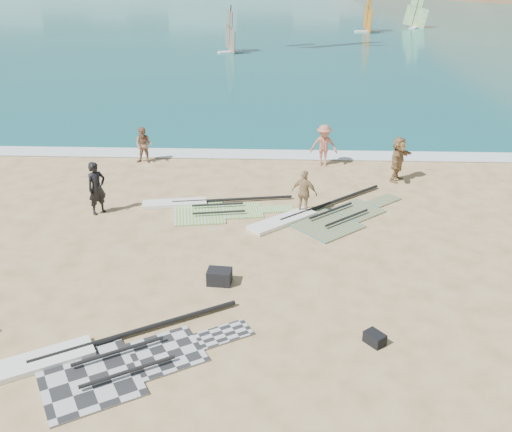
{
  "coord_description": "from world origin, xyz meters",
  "views": [
    {
      "loc": [
        0.56,
        -10.86,
        7.95
      ],
      "look_at": [
        -0.04,
        4.0,
        1.0
      ],
      "focal_mm": 40.0,
      "sensor_mm": 36.0,
      "label": 1
    }
  ],
  "objects_px": {
    "gear_bag_near": "(219,277)",
    "beachgoer_back": "(304,192)",
    "rig_grey": "(95,360)",
    "beachgoer_left": "(144,145)",
    "beachgoer_right": "(398,159)",
    "rig_green": "(205,207)",
    "rig_orange": "(319,217)",
    "person_wetsuit": "(97,188)",
    "beachgoer_mid": "(324,145)",
    "gear_bag_far": "(375,338)"
  },
  "relations": [
    {
      "from": "beachgoer_back",
      "to": "rig_grey",
      "type": "bearing_deg",
      "value": 83.91
    },
    {
      "from": "rig_grey",
      "to": "beachgoer_left",
      "type": "distance_m",
      "value": 12.62
    },
    {
      "from": "beachgoer_mid",
      "to": "rig_green",
      "type": "bearing_deg",
      "value": -130.9
    },
    {
      "from": "person_wetsuit",
      "to": "beachgoer_back",
      "type": "height_order",
      "value": "person_wetsuit"
    },
    {
      "from": "beachgoer_left",
      "to": "gear_bag_far",
      "type": "bearing_deg",
      "value": -51.09
    },
    {
      "from": "rig_orange",
      "to": "beachgoer_right",
      "type": "bearing_deg",
      "value": 7.08
    },
    {
      "from": "gear_bag_far",
      "to": "beachgoer_mid",
      "type": "xyz_separation_m",
      "value": [
        -0.39,
        11.57,
        0.72
      ]
    },
    {
      "from": "beachgoer_left",
      "to": "beachgoer_right",
      "type": "bearing_deg",
      "value": -3.66
    },
    {
      "from": "rig_green",
      "to": "beachgoer_left",
      "type": "relative_size",
      "value": 3.5
    },
    {
      "from": "gear_bag_near",
      "to": "beachgoer_mid",
      "type": "relative_size",
      "value": 0.37
    },
    {
      "from": "rig_grey",
      "to": "beachgoer_left",
      "type": "height_order",
      "value": "beachgoer_left"
    },
    {
      "from": "rig_green",
      "to": "beachgoer_right",
      "type": "relative_size",
      "value": 3.05
    },
    {
      "from": "beachgoer_left",
      "to": "rig_grey",
      "type": "bearing_deg",
      "value": -77.01
    },
    {
      "from": "gear_bag_far",
      "to": "beachgoer_left",
      "type": "distance_m",
      "value": 13.95
    },
    {
      "from": "rig_orange",
      "to": "gear_bag_near",
      "type": "bearing_deg",
      "value": -165.59
    },
    {
      "from": "beachgoer_left",
      "to": "beachgoer_right",
      "type": "xyz_separation_m",
      "value": [
        9.98,
        -1.59,
        0.11
      ]
    },
    {
      "from": "rig_grey",
      "to": "rig_green",
      "type": "height_order",
      "value": "rig_grey"
    },
    {
      "from": "beachgoer_mid",
      "to": "beachgoer_right",
      "type": "distance_m",
      "value": 3.09
    },
    {
      "from": "rig_green",
      "to": "beachgoer_back",
      "type": "xyz_separation_m",
      "value": [
        3.33,
        -0.26,
        0.71
      ]
    },
    {
      "from": "rig_green",
      "to": "beachgoer_back",
      "type": "distance_m",
      "value": 3.42
    },
    {
      "from": "person_wetsuit",
      "to": "beachgoer_back",
      "type": "bearing_deg",
      "value": -46.7
    },
    {
      "from": "beachgoer_right",
      "to": "gear_bag_far",
      "type": "bearing_deg",
      "value": -160.55
    },
    {
      "from": "beachgoer_left",
      "to": "gear_bag_near",
      "type": "bearing_deg",
      "value": -61.21
    },
    {
      "from": "person_wetsuit",
      "to": "beachgoer_right",
      "type": "xyz_separation_m",
      "value": [
        10.41,
        3.4,
        -0.03
      ]
    },
    {
      "from": "rig_grey",
      "to": "rig_green",
      "type": "bearing_deg",
      "value": 50.02
    },
    {
      "from": "gear_bag_near",
      "to": "beachgoer_back",
      "type": "relative_size",
      "value": 0.41
    },
    {
      "from": "beachgoer_mid",
      "to": "beachgoer_back",
      "type": "bearing_deg",
      "value": -98.35
    },
    {
      "from": "beachgoer_left",
      "to": "beachgoer_back",
      "type": "relative_size",
      "value": 0.99
    },
    {
      "from": "rig_grey",
      "to": "beachgoer_back",
      "type": "xyz_separation_m",
      "value": [
        4.7,
        7.74,
        0.71
      ]
    },
    {
      "from": "rig_orange",
      "to": "gear_bag_near",
      "type": "xyz_separation_m",
      "value": [
        -2.85,
        -4.15,
        0.15
      ]
    },
    {
      "from": "person_wetsuit",
      "to": "beachgoer_left",
      "type": "distance_m",
      "value": 5.01
    },
    {
      "from": "person_wetsuit",
      "to": "beachgoer_left",
      "type": "xyz_separation_m",
      "value": [
        0.44,
        4.99,
        -0.14
      ]
    },
    {
      "from": "gear_bag_far",
      "to": "person_wetsuit",
      "type": "xyz_separation_m",
      "value": [
        -8.13,
        6.63,
        0.76
      ]
    },
    {
      "from": "beachgoer_left",
      "to": "person_wetsuit",
      "type": "bearing_deg",
      "value": -89.59
    },
    {
      "from": "person_wetsuit",
      "to": "beachgoer_mid",
      "type": "xyz_separation_m",
      "value": [
        7.74,
        4.94,
        -0.04
      ]
    },
    {
      "from": "rig_orange",
      "to": "rig_green",
      "type": "bearing_deg",
      "value": 130.16
    },
    {
      "from": "gear_bag_near",
      "to": "beachgoer_right",
      "type": "distance_m",
      "value": 9.73
    },
    {
      "from": "person_wetsuit",
      "to": "beachgoer_mid",
      "type": "bearing_deg",
      "value": -16.1
    },
    {
      "from": "rig_green",
      "to": "beachgoer_right",
      "type": "xyz_separation_m",
      "value": [
        6.95,
        2.91,
        0.81
      ]
    },
    {
      "from": "rig_orange",
      "to": "beachgoer_back",
      "type": "relative_size",
      "value": 3.51
    },
    {
      "from": "rig_grey",
      "to": "gear_bag_near",
      "type": "relative_size",
      "value": 9.46
    },
    {
      "from": "rig_green",
      "to": "beachgoer_mid",
      "type": "xyz_separation_m",
      "value": [
        4.27,
        4.45,
        0.8
      ]
    },
    {
      "from": "gear_bag_far",
      "to": "rig_grey",
      "type": "bearing_deg",
      "value": -171.75
    },
    {
      "from": "rig_orange",
      "to": "gear_bag_near",
      "type": "relative_size",
      "value": 8.5
    },
    {
      "from": "gear_bag_near",
      "to": "beachgoer_mid",
      "type": "bearing_deg",
      "value": 70.21
    },
    {
      "from": "gear_bag_near",
      "to": "beachgoer_left",
      "type": "height_order",
      "value": "beachgoer_left"
    },
    {
      "from": "beachgoer_back",
      "to": "gear_bag_near",
      "type": "bearing_deg",
      "value": 87.34
    },
    {
      "from": "rig_grey",
      "to": "gear_bag_far",
      "type": "distance_m",
      "value": 6.09
    },
    {
      "from": "gear_bag_far",
      "to": "beachgoer_mid",
      "type": "height_order",
      "value": "beachgoer_mid"
    },
    {
      "from": "beachgoer_mid",
      "to": "beachgoer_right",
      "type": "bearing_deg",
      "value": -26.96
    }
  ]
}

